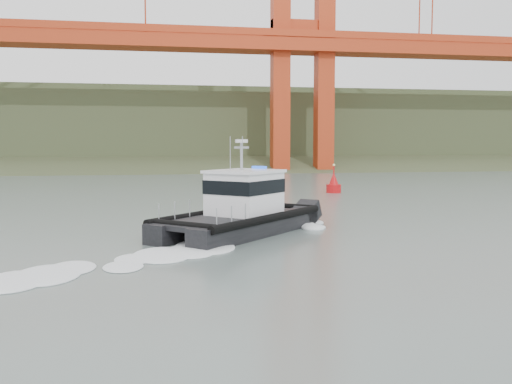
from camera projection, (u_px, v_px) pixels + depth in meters
ground at (250, 265)px, 24.27m from camera, size 400.00×400.00×0.00m
headlands at (169, 136)px, 146.74m from camera, size 500.00×105.36×27.12m
patrol_boat at (241, 209)px, 32.84m from camera, size 10.92×11.28×5.59m
nav_buoy at (334, 185)px, 59.60m from camera, size 1.54×1.54×3.20m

